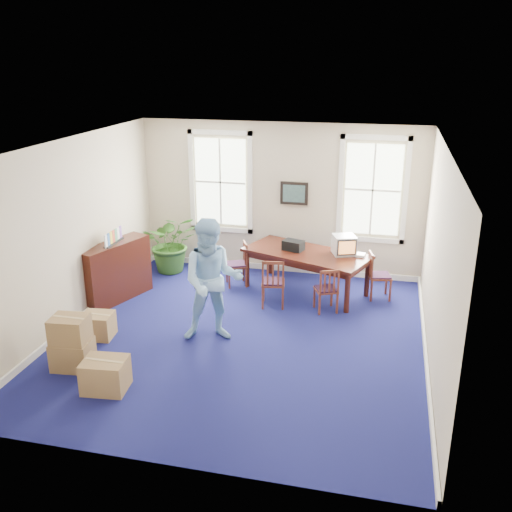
% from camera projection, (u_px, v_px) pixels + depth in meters
% --- Properties ---
extents(floor, '(6.50, 6.50, 0.00)m').
position_uv_depth(floor, '(242.00, 337.00, 9.57)').
color(floor, navy).
rests_on(floor, ground).
extents(ceiling, '(6.50, 6.50, 0.00)m').
position_uv_depth(ceiling, '(240.00, 146.00, 8.50)').
color(ceiling, white).
rests_on(ceiling, ground).
extents(wall_back, '(6.50, 0.00, 6.50)m').
position_uv_depth(wall_back, '(280.00, 199.00, 12.01)').
color(wall_back, '#C6B599').
rests_on(wall_back, ground).
extents(wall_front, '(6.50, 0.00, 6.50)m').
position_uv_depth(wall_front, '(164.00, 343.00, 6.06)').
color(wall_front, '#C6B599').
rests_on(wall_front, ground).
extents(wall_left, '(0.00, 6.50, 6.50)m').
position_uv_depth(wall_left, '(71.00, 234.00, 9.68)').
color(wall_left, '#C6B599').
rests_on(wall_left, ground).
extents(wall_right, '(0.00, 6.50, 6.50)m').
position_uv_depth(wall_right, '(438.00, 262.00, 8.38)').
color(wall_right, '#C6B599').
rests_on(wall_right, ground).
extents(baseboard_back, '(6.00, 0.04, 0.12)m').
position_uv_depth(baseboard_back, '(279.00, 268.00, 12.50)').
color(baseboard_back, white).
rests_on(baseboard_back, ground).
extents(baseboard_left, '(0.04, 6.50, 0.12)m').
position_uv_depth(baseboard_left, '(82.00, 316.00, 10.20)').
color(baseboard_left, white).
rests_on(baseboard_left, ground).
extents(baseboard_right, '(0.04, 6.50, 0.12)m').
position_uv_depth(baseboard_right, '(426.00, 354.00, 8.91)').
color(baseboard_right, white).
rests_on(baseboard_right, ground).
extents(window_left, '(1.40, 0.12, 2.20)m').
position_uv_depth(window_left, '(221.00, 182.00, 12.18)').
color(window_left, white).
rests_on(window_left, ground).
extents(window_right, '(1.40, 0.12, 2.20)m').
position_uv_depth(window_right, '(373.00, 190.00, 11.48)').
color(window_right, white).
rests_on(window_right, ground).
extents(wall_picture, '(0.58, 0.06, 0.48)m').
position_uv_depth(wall_picture, '(294.00, 193.00, 11.85)').
color(wall_picture, black).
rests_on(wall_picture, ground).
extents(conference_table, '(2.66, 1.89, 0.83)m').
position_uv_depth(conference_table, '(306.00, 272.00, 11.30)').
color(conference_table, '#3E170E').
rests_on(conference_table, ground).
extents(crt_tv, '(0.54, 0.56, 0.37)m').
position_uv_depth(crt_tv, '(344.00, 245.00, 10.99)').
color(crt_tv, '#B7B7BC').
rests_on(crt_tv, conference_table).
extents(game_console, '(0.19, 0.22, 0.05)m').
position_uv_depth(game_console, '(361.00, 255.00, 10.92)').
color(game_console, white).
rests_on(game_console, conference_table).
extents(equipment_bag, '(0.45, 0.37, 0.20)m').
position_uv_depth(equipment_bag, '(293.00, 245.00, 11.24)').
color(equipment_bag, black).
rests_on(equipment_bag, conference_table).
extents(chair_near_left, '(0.50, 0.50, 0.96)m').
position_uv_depth(chair_near_left, '(273.00, 282.00, 10.63)').
color(chair_near_left, maroon).
rests_on(chair_near_left, ground).
extents(chair_near_right, '(0.51, 0.51, 0.86)m').
position_uv_depth(chair_near_right, '(326.00, 289.00, 10.43)').
color(chair_near_right, maroon).
rests_on(chair_near_right, ground).
extents(chair_end_left, '(0.54, 0.54, 0.90)m').
position_uv_depth(chair_end_left, '(236.00, 264.00, 11.60)').
color(chair_end_left, maroon).
rests_on(chair_end_left, ground).
extents(chair_end_right, '(0.50, 0.50, 0.93)m').
position_uv_depth(chair_end_right, '(380.00, 275.00, 10.97)').
color(chair_end_right, maroon).
rests_on(chair_end_right, ground).
extents(man, '(1.19, 1.03, 2.07)m').
position_uv_depth(man, '(212.00, 281.00, 9.20)').
color(man, '#9ACDF8').
rests_on(man, ground).
extents(credenza, '(0.92, 1.57, 1.19)m').
position_uv_depth(credenza, '(115.00, 270.00, 10.86)').
color(credenza, '#3E170E').
rests_on(credenza, ground).
extents(brochure_rack, '(0.34, 0.60, 0.27)m').
position_uv_depth(brochure_rack, '(113.00, 234.00, 10.61)').
color(brochure_rack, '#99999E').
rests_on(brochure_rack, credenza).
extents(potted_plant, '(1.45, 1.36, 1.29)m').
position_uv_depth(potted_plant, '(172.00, 243.00, 12.28)').
color(potted_plant, '#2E5D1D').
rests_on(potted_plant, ground).
extents(cardboard_boxes, '(1.64, 1.64, 0.88)m').
position_uv_depth(cardboard_boxes, '(88.00, 339.00, 8.57)').
color(cardboard_boxes, '#A37D4D').
rests_on(cardboard_boxes, ground).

